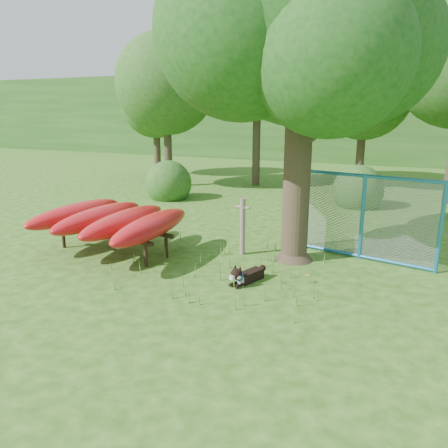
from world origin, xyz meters
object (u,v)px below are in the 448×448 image
at_px(oak_tree, 301,27).
at_px(fence_section, 362,217).
at_px(husky_dog, 246,276).
at_px(kayak_rack, 112,219).

xyz_separation_m(oak_tree, fence_section, (1.44, 0.68, -4.04)).
relative_size(husky_dog, fence_section, 0.29).
bearing_deg(oak_tree, husky_dog, -103.59).
relative_size(oak_tree, kayak_rack, 2.19).
relative_size(oak_tree, fence_section, 2.26).
height_order(kayak_rack, husky_dog, kayak_rack).
bearing_deg(fence_section, oak_tree, -142.52).
bearing_deg(kayak_rack, husky_dog, -1.26).
xyz_separation_m(oak_tree, husky_dog, (-0.44, -1.84, -4.88)).
distance_m(kayak_rack, fence_section, 5.91).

